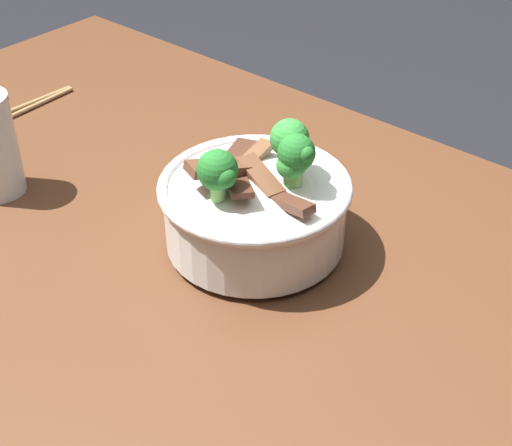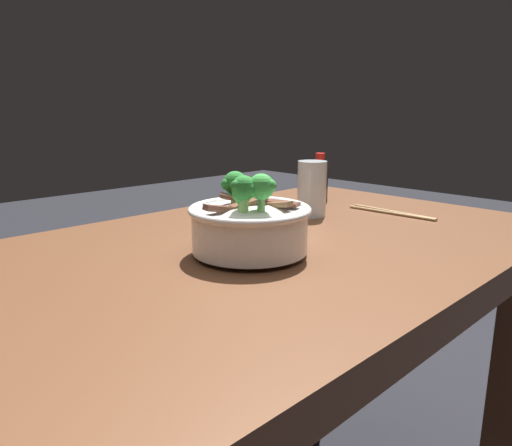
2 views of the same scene
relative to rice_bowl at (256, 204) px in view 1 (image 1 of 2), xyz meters
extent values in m
cube|color=#56331E|center=(-0.11, -0.04, -0.09)|extent=(1.23, 0.78, 0.06)
cube|color=#56331E|center=(-0.64, 0.27, -0.47)|extent=(0.08, 0.08, 0.70)
cylinder|color=white|center=(0.00, 0.00, -0.06)|extent=(0.09, 0.09, 0.01)
cylinder|color=white|center=(0.00, 0.00, -0.01)|extent=(0.21, 0.21, 0.08)
torus|color=white|center=(0.00, 0.00, 0.02)|extent=(0.22, 0.22, 0.01)
ellipsoid|color=white|center=(0.00, 0.00, 0.00)|extent=(0.18, 0.18, 0.06)
cube|color=brown|center=(-0.03, -0.03, 0.05)|extent=(0.05, 0.08, 0.03)
cube|color=brown|center=(0.00, 0.00, 0.04)|extent=(0.07, 0.04, 0.02)
cube|color=#4C2B1E|center=(0.00, -0.03, 0.04)|extent=(0.06, 0.06, 0.02)
cube|color=brown|center=(-0.03, 0.03, 0.03)|extent=(0.02, 0.07, 0.02)
cube|color=#4C2B1E|center=(0.05, -0.01, 0.03)|extent=(0.07, 0.03, 0.02)
cube|color=#4C2B1E|center=(-0.05, 0.02, 0.03)|extent=(0.05, 0.08, 0.01)
cylinder|color=#7AB256|center=(0.04, 0.02, 0.04)|extent=(0.02, 0.02, 0.03)
sphere|color=#237028|center=(0.04, 0.02, 0.07)|extent=(0.04, 0.04, 0.04)
sphere|color=#237028|center=(0.05, 0.02, 0.07)|extent=(0.02, 0.02, 0.02)
sphere|color=#237028|center=(0.03, 0.04, 0.07)|extent=(0.02, 0.02, 0.02)
cylinder|color=#7AB256|center=(-0.01, -0.05, 0.04)|extent=(0.02, 0.02, 0.02)
sphere|color=#237028|center=(-0.01, -0.05, 0.06)|extent=(0.04, 0.04, 0.04)
sphere|color=#237028|center=(0.00, -0.05, 0.06)|extent=(0.02, 0.02, 0.02)
sphere|color=#237028|center=(-0.01, -0.04, 0.07)|extent=(0.02, 0.02, 0.02)
cylinder|color=#6BA84C|center=(0.03, 0.02, 0.04)|extent=(0.01, 0.01, 0.02)
sphere|color=green|center=(0.03, 0.02, 0.06)|extent=(0.03, 0.03, 0.03)
sphere|color=green|center=(0.04, 0.02, 0.06)|extent=(0.02, 0.02, 0.02)
sphere|color=green|center=(0.03, 0.03, 0.06)|extent=(0.02, 0.02, 0.02)
cylinder|color=#5B9947|center=(0.01, 0.04, 0.04)|extent=(0.01, 0.01, 0.03)
sphere|color=green|center=(0.01, 0.04, 0.07)|extent=(0.04, 0.04, 0.04)
sphere|color=green|center=(0.03, 0.04, 0.07)|extent=(0.02, 0.02, 0.02)
sphere|color=green|center=(0.01, 0.06, 0.07)|extent=(0.02, 0.02, 0.02)
cylinder|color=#9E7A4C|center=(-0.48, 0.00, -0.06)|extent=(0.02, 0.23, 0.01)
cylinder|color=#9E7A4C|center=(-0.50, 0.00, -0.06)|extent=(0.01, 0.23, 0.01)
camera|label=1|loc=(0.46, -0.53, 0.49)|focal=52.94mm
camera|label=2|loc=(0.57, 0.60, 0.20)|focal=33.70mm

